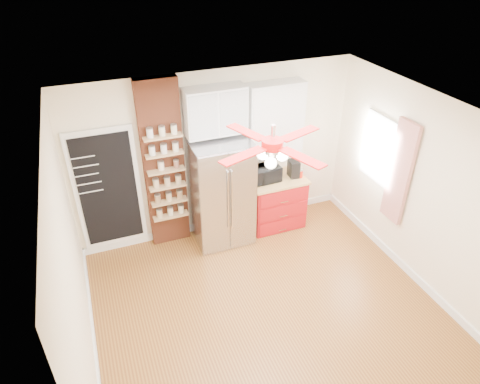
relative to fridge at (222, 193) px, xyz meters
name	(u,v)px	position (x,y,z in m)	size (l,w,h in m)	color
floor	(265,305)	(0.05, -1.63, -0.88)	(4.50, 4.50, 0.00)	brown
ceiling	(274,120)	(0.05, -1.63, 1.83)	(4.50, 4.50, 0.00)	white
wall_back	(216,155)	(0.05, 0.37, 0.48)	(4.50, 0.02, 2.70)	#FFEFCD
wall_front	(368,359)	(0.05, -3.63, 0.48)	(4.50, 0.02, 2.70)	#FFEFCD
wall_left	(72,272)	(-2.20, -1.63, 0.48)	(0.02, 4.00, 2.70)	#FFEFCD
wall_right	(419,190)	(2.30, -1.63, 0.48)	(0.02, 4.00, 2.70)	#FFEFCD
chalkboard	(108,190)	(-1.65, 0.33, 0.23)	(0.95, 0.05, 1.95)	white
brick_pillar	(164,166)	(-0.80, 0.29, 0.48)	(0.60, 0.16, 2.70)	brown
fridge	(222,193)	(0.00, 0.00, 0.00)	(0.90, 0.70, 1.75)	#A6A6AA
upper_glass_cabinet	(215,111)	(0.00, 0.20, 1.27)	(0.90, 0.35, 0.70)	white
red_cabinet	(275,201)	(0.97, 0.05, -0.42)	(0.94, 0.64, 0.90)	#A51115
upper_shelf_unit	(275,119)	(0.97, 0.22, 1.00)	(0.90, 0.30, 1.15)	white
window	(380,150)	(2.28, -0.73, 0.68)	(0.04, 0.75, 1.05)	white
curtain	(400,173)	(2.23, -1.28, 0.57)	(0.06, 0.40, 1.55)	red
ceiling_fan	(272,145)	(0.05, -1.63, 1.55)	(1.40, 1.40, 0.44)	silver
toaster_oven	(265,174)	(0.77, 0.05, 0.15)	(0.46, 0.31, 0.25)	black
coffee_maker	(294,169)	(1.26, 0.02, 0.17)	(0.15, 0.22, 0.28)	black
canister_left	(300,174)	(1.34, -0.04, 0.09)	(0.10, 0.10, 0.13)	#B61B0A
canister_right	(293,169)	(1.30, 0.12, 0.10)	(0.10, 0.10, 0.15)	red
pantry_jar_oats	(161,166)	(-0.86, 0.17, 0.56)	(0.09, 0.09, 0.13)	beige
pantry_jar_beans	(176,164)	(-0.64, 0.15, 0.55)	(0.08, 0.08, 0.11)	brown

